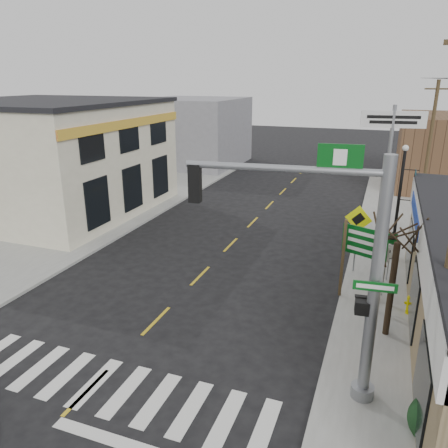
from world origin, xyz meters
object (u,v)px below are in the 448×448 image
(traffic_signal_pole, at_px, (344,255))
(dance_center_sign, at_px, (391,138))
(lamp_post, at_px, (401,195))
(guide_sign, at_px, (364,251))
(bare_tree, at_px, (400,225))
(fire_hydrant, at_px, (410,304))
(utility_pole_far, at_px, (429,148))

(traffic_signal_pole, xyz_separation_m, dance_center_sign, (0.87, 14.16, 1.15))
(lamp_post, xyz_separation_m, dance_center_sign, (-0.68, 3.73, 2.05))
(traffic_signal_pole, height_order, guide_sign, traffic_signal_pole)
(guide_sign, height_order, bare_tree, bare_tree)
(lamp_post, bearing_deg, bare_tree, -108.06)
(lamp_post, bearing_deg, guide_sign, -120.99)
(fire_hydrant, height_order, dance_center_sign, dance_center_sign)
(lamp_post, relative_size, dance_center_sign, 0.78)
(lamp_post, bearing_deg, traffic_signal_pole, -114.87)
(fire_hydrant, xyz_separation_m, bare_tree, (-0.76, -1.68, 3.47))
(lamp_post, height_order, dance_center_sign, dance_center_sign)
(guide_sign, distance_m, lamp_post, 5.02)
(fire_hydrant, distance_m, utility_pole_far, 14.18)
(dance_center_sign, xyz_separation_m, utility_pole_far, (2.24, 4.62, -1.02))
(dance_center_sign, height_order, utility_pole_far, utility_pole_far)
(bare_tree, bearing_deg, fire_hydrant, 65.83)
(guide_sign, height_order, lamp_post, lamp_post)
(utility_pole_far, bearing_deg, traffic_signal_pole, -102.49)
(lamp_post, distance_m, utility_pole_far, 8.56)
(lamp_post, xyz_separation_m, utility_pole_far, (1.56, 8.35, 1.02))
(guide_sign, bearing_deg, bare_tree, -41.42)
(traffic_signal_pole, bearing_deg, dance_center_sign, 80.35)
(guide_sign, xyz_separation_m, bare_tree, (1.03, -2.23, 1.86))
(dance_center_sign, relative_size, utility_pole_far, 0.85)
(fire_hydrant, relative_size, lamp_post, 0.14)
(bare_tree, bearing_deg, guide_sign, 114.87)
(traffic_signal_pole, relative_size, lamp_post, 1.26)
(traffic_signal_pole, xyz_separation_m, utility_pole_far, (3.10, 18.78, 0.13))
(traffic_signal_pole, relative_size, dance_center_sign, 0.98)
(traffic_signal_pole, bearing_deg, utility_pole_far, 74.47)
(dance_center_sign, bearing_deg, lamp_post, -87.67)
(dance_center_sign, distance_m, bare_tree, 10.79)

